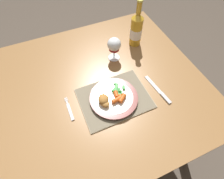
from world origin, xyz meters
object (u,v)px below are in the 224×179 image
fork (70,110)px  bottle (136,29)px  table_knife (160,92)px  wine_glass (114,45)px  dining_table (98,95)px  dinner_plate (114,98)px

fork → bottle: bottle is taller
table_knife → bottle: size_ratio=0.71×
wine_glass → dining_table: bearing=-137.4°
dining_table → fork: 0.22m
dining_table → table_knife: size_ratio=5.65×
fork → table_knife: table_knife is taller
wine_glass → bottle: (0.17, 0.06, 0.01)m
dinner_plate → wine_glass: 0.30m
dinner_plate → table_knife: (0.23, -0.05, -0.01)m
bottle → table_knife: bearing=-98.1°
dinner_plate → wine_glass: (0.12, 0.27, 0.08)m
dining_table → fork: size_ratio=8.40×
dining_table → wine_glass: 0.29m
dinner_plate → fork: (-0.22, 0.03, -0.01)m
dinner_plate → bottle: bottle is taller
fork → wine_glass: 0.42m
wine_glass → bottle: bearing=20.7°
fork → wine_glass: size_ratio=0.96×
table_knife → bottle: bearing=81.9°
dinner_plate → fork: dinner_plate is taller
dining_table → dinner_plate: dinner_plate is taller
dining_table → bottle: bearing=32.7°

